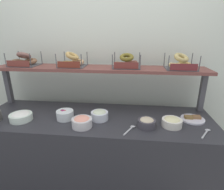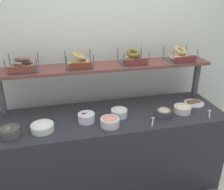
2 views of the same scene
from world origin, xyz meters
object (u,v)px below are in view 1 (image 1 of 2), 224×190
(bowl_lox_spread, at_px, (82,122))
(bagel_basket_poppy, at_px, (24,61))
(bagel_basket_cinnamon_raisin, at_px, (126,63))
(bowl_tuna_salad, at_px, (147,122))
(serving_spoon_near_plate, at_px, (131,129))
(bowl_potato_salad, at_px, (172,122))
(serving_plate_white, at_px, (192,119))
(bagel_basket_plain, at_px, (180,64))
(bowl_cream_cheese, at_px, (21,116))
(serving_spoon_by_edge, at_px, (206,132))
(bowl_scallion_spread, at_px, (100,115))
(bagel_basket_sesame, at_px, (72,62))
(bowl_beet_salad, at_px, (65,115))

(bowl_lox_spread, relative_size, bagel_basket_poppy, 0.63)
(bagel_basket_cinnamon_raisin, bearing_deg, bowl_tuna_salad, -64.76)
(serving_spoon_near_plate, bearing_deg, bowl_potato_salad, 15.21)
(serving_plate_white, height_order, bagel_basket_plain, bagel_basket_plain)
(bowl_cream_cheese, bearing_deg, bowl_potato_salad, 1.55)
(serving_spoon_near_plate, distance_m, bagel_basket_poppy, 1.32)
(bowl_cream_cheese, bearing_deg, serving_spoon_by_edge, -1.62)
(bowl_scallion_spread, distance_m, bowl_lox_spread, 0.20)
(bagel_basket_plain, bearing_deg, serving_plate_white, -62.32)
(bowl_cream_cheese, xyz_separation_m, serving_spoon_near_plate, (1.00, -0.06, -0.03))
(bagel_basket_sesame, xyz_separation_m, bagel_basket_cinnamon_raisin, (0.55, 0.01, -0.00))
(bowl_scallion_spread, height_order, bowl_cream_cheese, bowl_scallion_spread)
(bowl_scallion_spread, height_order, bowl_tuna_salad, bowl_scallion_spread)
(bowl_potato_salad, bearing_deg, bowl_lox_spread, -172.95)
(bowl_tuna_salad, bearing_deg, serving_plate_white, 22.45)
(serving_plate_white, xyz_separation_m, bagel_basket_plain, (-0.11, 0.21, 0.47))
(bowl_potato_salad, distance_m, bowl_lox_spread, 0.77)
(bowl_potato_salad, height_order, serving_spoon_near_plate, bowl_potato_salad)
(bowl_beet_salad, bearing_deg, bowl_tuna_salad, -5.42)
(bagel_basket_cinnamon_raisin, bearing_deg, bowl_potato_salad, -42.69)
(bowl_cream_cheese, height_order, bowl_lox_spread, bowl_lox_spread)
(bowl_potato_salad, relative_size, bowl_lox_spread, 0.99)
(bowl_tuna_salad, bearing_deg, serving_spoon_by_edge, -5.42)
(bowl_potato_salad, relative_size, bowl_beet_salad, 1.09)
(serving_plate_white, bearing_deg, serving_spoon_by_edge, -79.58)
(serving_plate_white, relative_size, serving_spoon_by_edge, 1.40)
(bowl_scallion_spread, distance_m, serving_plate_white, 0.86)
(bowl_lox_spread, bearing_deg, serving_plate_white, 13.54)
(bowl_lox_spread, xyz_separation_m, serving_spoon_near_plate, (0.41, -0.00, -0.04))
(bowl_scallion_spread, bearing_deg, bagel_basket_sesame, 136.20)
(bowl_lox_spread, bearing_deg, bowl_cream_cheese, 174.39)
(bowl_scallion_spread, height_order, bagel_basket_plain, bagel_basket_plain)
(bowl_scallion_spread, bearing_deg, serving_spoon_by_edge, -8.92)
(serving_spoon_by_edge, bearing_deg, bagel_basket_poppy, 165.36)
(bowl_beet_salad, xyz_separation_m, bowl_lox_spread, (0.20, -0.13, 0.00))
(bagel_basket_cinnamon_raisin, distance_m, bagel_basket_plain, 0.52)
(bowl_cream_cheese, height_order, bagel_basket_sesame, bagel_basket_sesame)
(bowl_potato_salad, distance_m, bagel_basket_plain, 0.57)
(serving_spoon_by_edge, bearing_deg, bagel_basket_plain, 109.33)
(bowl_potato_salad, xyz_separation_m, serving_spoon_near_plate, (-0.35, -0.10, -0.03))
(serving_plate_white, relative_size, bagel_basket_poppy, 0.77)
(serving_plate_white, distance_m, serving_spoon_by_edge, 0.23)
(bowl_cream_cheese, distance_m, bagel_basket_cinnamon_raisin, 1.12)
(bowl_scallion_spread, bearing_deg, bagel_basket_cinnamon_raisin, 55.26)
(bowl_beet_salad, distance_m, bowl_lox_spread, 0.24)
(bowl_lox_spread, relative_size, serving_spoon_by_edge, 1.14)
(bagel_basket_sesame, relative_size, bagel_basket_cinnamon_raisin, 1.00)
(bowl_tuna_salad, bearing_deg, bagel_basket_plain, 50.90)
(serving_plate_white, bearing_deg, bagel_basket_plain, 117.68)
(bagel_basket_cinnamon_raisin, bearing_deg, bagel_basket_plain, -2.90)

